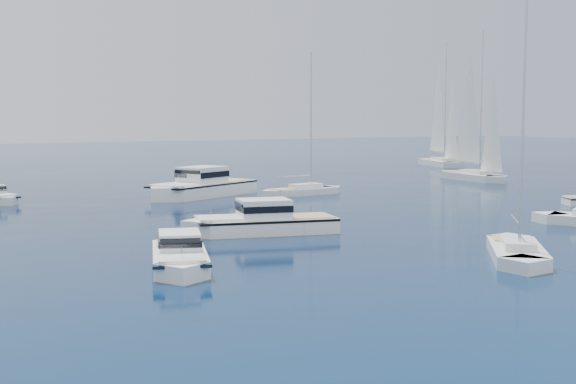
% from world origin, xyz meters
% --- Properties ---
extents(motor_cruiser_left, '(5.34, 8.71, 2.19)m').
position_xyz_m(motor_cruiser_left, '(-11.01, 14.42, 0.00)').
color(motor_cruiser_left, white).
rests_on(motor_cruiser_left, ground).
extents(motor_cruiser_centre, '(10.75, 5.71, 2.70)m').
position_xyz_m(motor_cruiser_centre, '(-2.50, 21.94, 0.00)').
color(motor_cruiser_centre, white).
rests_on(motor_cruiser_centre, ground).
extents(motor_cruiser_distant, '(13.57, 9.18, 3.44)m').
position_xyz_m(motor_cruiser_distant, '(3.43, 43.95, 0.00)').
color(motor_cruiser_distant, white).
rests_on(motor_cruiser_distant, ground).
extents(sailboat_fore, '(8.24, 8.86, 14.14)m').
position_xyz_m(sailboat_fore, '(4.57, 7.98, 0.00)').
color(sailboat_fore, silver).
rests_on(sailboat_fore, ground).
extents(sailboat_centre, '(9.35, 2.97, 13.55)m').
position_xyz_m(sailboat_centre, '(12.19, 40.55, 0.00)').
color(sailboat_centre, silver).
rests_on(sailboat_centre, ground).
extents(sailboat_sails_r, '(4.55, 12.08, 17.33)m').
position_xyz_m(sailboat_sails_r, '(37.69, 44.66, 0.00)').
color(sailboat_sails_r, silver).
rests_on(sailboat_sails_r, ground).
extents(sailboat_sails_far, '(6.77, 13.09, 18.63)m').
position_xyz_m(sailboat_sails_far, '(52.20, 66.08, 0.00)').
color(sailboat_sails_far, silver).
rests_on(sailboat_sails_far, ground).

